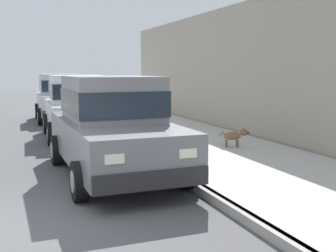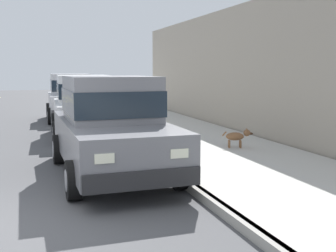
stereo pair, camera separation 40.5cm
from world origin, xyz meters
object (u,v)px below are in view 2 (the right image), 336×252
Objects in this scene: car_silver_hatchback at (71,96)px; dog_brown at (238,136)px; car_white_hatchback at (84,105)px; car_grey_sedan at (111,125)px; fire_hydrant at (133,121)px.

car_silver_hatchback is 5.29× the size of dog_brown.
car_white_hatchback and car_silver_hatchback have the same top height.
car_silver_hatchback is at bearing 89.45° from car_grey_sedan.
car_grey_sedan is 6.40× the size of fire_hydrant.
dog_brown is (3.25, -3.89, -0.55)m from car_white_hatchback.
car_grey_sedan is 1.21× the size of car_silver_hatchback.
car_silver_hatchback is at bearing 106.20° from fire_hydrant.
fire_hydrant is (1.53, 4.66, -0.51)m from car_grey_sedan.
car_white_hatchback reaches higher than dog_brown.
car_white_hatchback reaches higher than fire_hydrant.
car_grey_sedan reaches higher than car_silver_hatchback.
car_grey_sedan reaches higher than dog_brown.
car_grey_sedan is at bearing -90.55° from car_silver_hatchback.
car_silver_hatchback is 9.04m from dog_brown.
dog_brown is at bearing 19.36° from car_grey_sedan.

